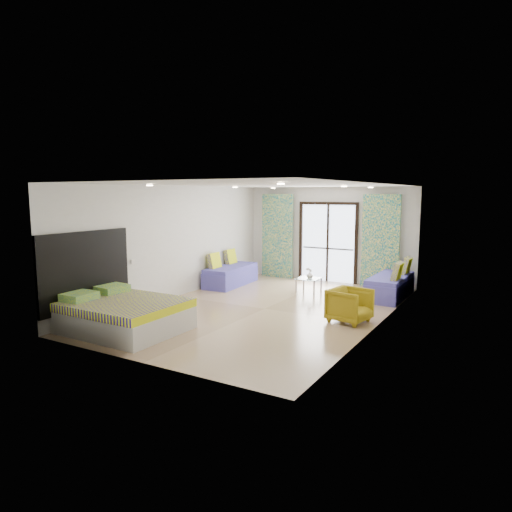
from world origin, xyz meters
The scene contains 24 objects.
floor centered at (0.00, 0.00, 0.00)m, with size 5.00×7.50×0.01m, color #9E805E, non-canonical shape.
ceiling centered at (0.00, 0.00, 2.70)m, with size 5.00×7.50×0.01m, color silver, non-canonical shape.
wall_back centered at (0.00, 3.75, 1.35)m, with size 5.00×0.01×2.70m, color silver, non-canonical shape.
wall_front centered at (0.00, -3.75, 1.35)m, with size 5.00×0.01×2.70m, color silver, non-canonical shape.
wall_left centered at (-2.50, 0.00, 1.35)m, with size 0.01×7.50×2.70m, color silver, non-canonical shape.
wall_right centered at (2.50, 0.00, 1.35)m, with size 0.01×7.50×2.70m, color silver, non-canonical shape.
balcony_door centered at (0.00, 3.72, 1.26)m, with size 1.76×0.08×2.28m.
balcony_rail centered at (0.00, 3.73, 0.95)m, with size 1.52×0.03×0.04m, color #595451.
curtain_left centered at (-1.55, 3.57, 1.25)m, with size 1.00×0.10×2.50m, color white.
curtain_right centered at (1.55, 3.57, 1.25)m, with size 1.00×0.10×2.50m, color white.
downlight_a centered at (-1.40, -2.00, 2.67)m, with size 0.12×0.12×0.02m, color #FFE0B2.
downlight_b centered at (1.40, -2.00, 2.67)m, with size 0.12×0.12×0.02m, color #FFE0B2.
downlight_c centered at (-1.40, 1.00, 2.67)m, with size 0.12×0.12×0.02m, color #FFE0B2.
downlight_d centered at (1.40, 1.00, 2.67)m, with size 0.12×0.12×0.02m, color #FFE0B2.
downlight_e centered at (-1.40, 3.00, 2.67)m, with size 0.12×0.12×0.02m, color #FFE0B2.
downlight_f centered at (1.40, 3.00, 2.67)m, with size 0.12×0.12×0.02m, color #FFE0B2.
headboard centered at (-2.46, -2.70, 1.05)m, with size 0.06×2.10×1.50m, color black.
switch_plate centered at (-2.47, -1.45, 1.05)m, with size 0.02×0.10×0.10m, color silver.
bed centered at (-1.48, -2.70, 0.30)m, with size 2.06×1.68×0.71m.
daybed_left centered at (-2.12, 1.85, 0.29)m, with size 0.88×1.95×0.94m.
daybed_right centered at (2.12, 2.51, 0.30)m, with size 0.77×1.94×0.96m.
coffee_table centered at (0.15, 2.05, 0.33)m, with size 0.57×0.57×0.65m.
vase centered at (0.19, 2.04, 0.45)m, with size 0.17×0.17×0.17m, color white.
armchair centered at (1.95, -0.06, 0.37)m, with size 0.72×0.67×0.74m, color #9D8414.
Camera 1 is at (4.75, -8.55, 2.52)m, focal length 32.00 mm.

